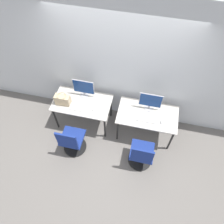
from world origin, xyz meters
TOP-DOWN VIEW (x-y plane):
  - ground_plane at (0.00, 0.00)m, footprint 20.00×20.00m
  - wall_back at (0.00, 0.79)m, footprint 12.00×0.05m
  - desk_left at (-0.68, 0.33)m, footprint 1.18×0.67m
  - monitor_left at (-0.68, 0.53)m, footprint 0.44×0.18m
  - keyboard_left at (-0.68, 0.18)m, footprint 0.40×0.15m
  - mouse_left at (-0.39, 0.21)m, footprint 0.06×0.09m
  - office_chair_left at (-0.70, -0.40)m, footprint 0.48×0.48m
  - desk_right at (0.68, 0.33)m, footprint 1.18×0.67m
  - monitor_right at (0.68, 0.49)m, footprint 0.44×0.18m
  - keyboard_right at (0.68, 0.22)m, footprint 0.40×0.15m
  - mouse_right at (0.96, 0.21)m, footprint 0.06×0.09m
  - office_chair_right at (0.69, -0.39)m, footprint 0.48×0.48m
  - handbag at (-1.03, 0.23)m, footprint 0.30×0.18m

SIDE VIEW (x-z plane):
  - ground_plane at x=0.00m, z-range 0.00..0.00m
  - office_chair_left at x=-0.70m, z-range -0.08..0.80m
  - office_chair_right at x=0.69m, z-range -0.08..0.80m
  - desk_left at x=-0.68m, z-range 0.28..0.98m
  - desk_right at x=0.68m, z-range 0.28..0.98m
  - keyboard_left at x=-0.68m, z-range 0.70..0.72m
  - keyboard_right at x=0.68m, z-range 0.70..0.72m
  - mouse_left at x=-0.39m, z-range 0.70..0.74m
  - mouse_right at x=0.96m, z-range 0.70..0.74m
  - handbag at x=-1.03m, z-range 0.70..0.94m
  - monitor_left at x=-0.68m, z-range 0.71..1.13m
  - monitor_right at x=0.68m, z-range 0.71..1.13m
  - wall_back at x=0.00m, z-range 0.00..2.80m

